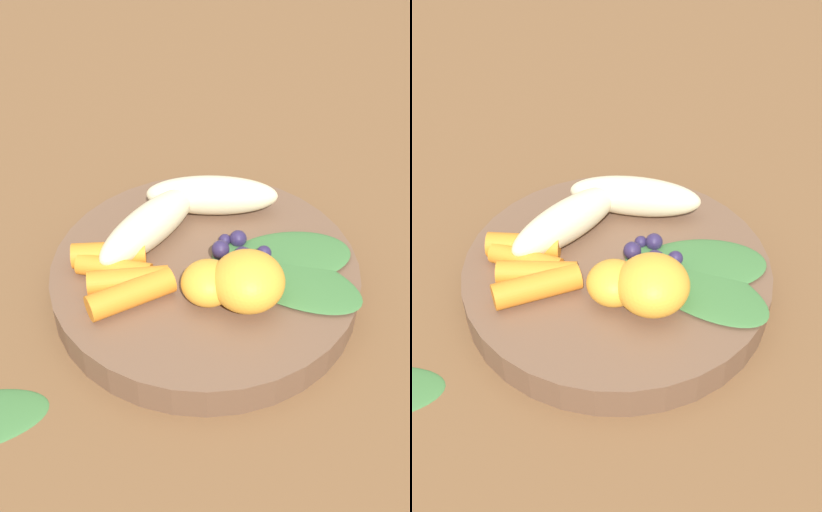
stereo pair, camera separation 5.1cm
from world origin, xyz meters
TOP-DOWN VIEW (x-y plane):
  - ground_plane at (0.00, 0.00)m, footprint 2.40×2.40m
  - bowl at (0.00, 0.00)m, footprint 0.24×0.24m
  - banana_peeled_left at (0.00, 0.05)m, footprint 0.11×0.04m
  - banana_peeled_right at (0.06, 0.03)m, footprint 0.09×0.11m
  - orange_segment_near at (-0.01, -0.05)m, footprint 0.05×0.05m
  - orange_segment_far at (-0.03, -0.02)m, footprint 0.04×0.04m
  - carrot_front at (-0.04, 0.06)m, footprint 0.05×0.06m
  - carrot_mid_left at (-0.05, 0.05)m, footprint 0.04×0.06m
  - carrot_mid_right at (-0.05, 0.03)m, footprint 0.05×0.06m
  - carrot_rear at (-0.06, 0.02)m, footprint 0.07×0.05m
  - blueberry_pile at (0.02, -0.02)m, footprint 0.04×0.05m
  - kale_leaf_left at (0.02, -0.06)m, footprint 0.06×0.13m
  - kale_leaf_right at (0.04, -0.05)m, footprint 0.11×0.11m

SIDE VIEW (x-z plane):
  - ground_plane at x=0.00m, z-range 0.00..0.00m
  - bowl at x=0.00m, z-range 0.00..0.03m
  - kale_leaf_left at x=0.02m, z-range 0.03..0.03m
  - kale_leaf_right at x=0.04m, z-range 0.03..0.03m
  - carrot_mid_left at x=-0.05m, z-range 0.03..0.04m
  - blueberry_pile at x=0.02m, z-range 0.02..0.05m
  - carrot_mid_right at x=-0.05m, z-range 0.03..0.05m
  - carrot_front at x=-0.04m, z-range 0.03..0.05m
  - carrot_rear at x=-0.06m, z-range 0.03..0.05m
  - orange_segment_far at x=-0.03m, z-range 0.03..0.06m
  - banana_peeled_left at x=0.00m, z-range 0.03..0.06m
  - banana_peeled_right at x=0.06m, z-range 0.03..0.06m
  - orange_segment_near at x=-0.01m, z-range 0.03..0.07m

